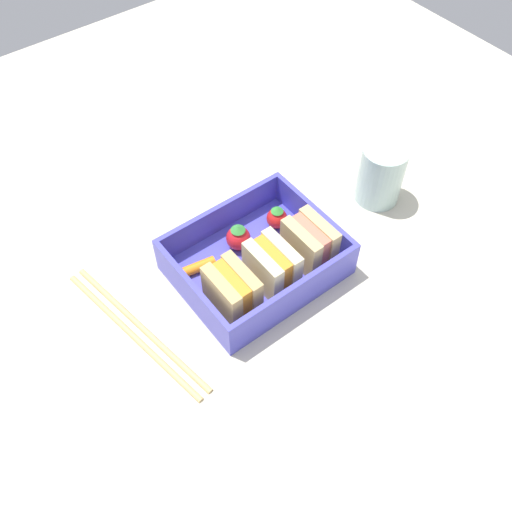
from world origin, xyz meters
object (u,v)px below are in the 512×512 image
object	(u,v)px
sandwich_center	(232,291)
chopstick_pair	(136,329)
sandwich_center_left	(272,266)
strawberry_far_left	(277,218)
drinking_glass	(381,174)
sandwich_left	(309,243)
strawberry_left	(237,238)
carrot_stick_far_left	(199,266)

from	to	relation	value
sandwich_center	chopstick_pair	world-z (taller)	sandwich_center
sandwich_center	chopstick_pair	distance (cm)	11.31
sandwich_center_left	strawberry_far_left	world-z (taller)	sandwich_center_left
drinking_glass	sandwich_center	bearing A→B (deg)	6.66
sandwich_left	strawberry_far_left	xyz separation A→B (cm)	(-0.22, -6.07, -1.28)
sandwich_center_left	strawberry_left	bearing A→B (deg)	-88.76
strawberry_left	chopstick_pair	distance (cm)	15.46
sandwich_left	carrot_stick_far_left	world-z (taller)	sandwich_left
sandwich_left	sandwich_center	size ratio (longest dim) A/B	1.00
sandwich_center_left	drinking_glass	xyz separation A→B (cm)	(-19.63, -2.92, 0.10)
sandwich_left	sandwich_center	bearing A→B (deg)	0.00
drinking_glass	strawberry_left	bearing A→B (deg)	-9.62
strawberry_left	drinking_glass	xyz separation A→B (cm)	(-19.76, 3.35, 1.20)
strawberry_left	chopstick_pair	bearing A→B (deg)	7.72
sandwich_left	drinking_glass	distance (cm)	14.54
strawberry_far_left	chopstick_pair	world-z (taller)	strawberry_far_left
chopstick_pair	strawberry_far_left	bearing A→B (deg)	-174.94
carrot_stick_far_left	strawberry_left	bearing A→B (deg)	-178.96
sandwich_center_left	strawberry_far_left	xyz separation A→B (cm)	(-5.60, -6.07, -1.28)
sandwich_center	carrot_stick_far_left	world-z (taller)	sandwich_center
chopstick_pair	drinking_glass	xyz separation A→B (cm)	(-34.90, 1.30, 3.61)
sandwich_left	drinking_glass	xyz separation A→B (cm)	(-14.24, -2.92, 0.10)
sandwich_center_left	sandwich_left	bearing A→B (deg)	180.00
strawberry_left	carrot_stick_far_left	xyz separation A→B (cm)	(5.51, 0.10, -0.96)
strawberry_far_left	carrot_stick_far_left	bearing A→B (deg)	-0.52
strawberry_far_left	strawberry_left	world-z (taller)	strawberry_left
sandwich_center	drinking_glass	bearing A→B (deg)	-173.34
sandwich_center	drinking_glass	xyz separation A→B (cm)	(-25.01, -2.92, 0.10)
sandwich_left	strawberry_left	bearing A→B (deg)	-48.63
carrot_stick_far_left	sandwich_center	bearing A→B (deg)	92.36
sandwich_left	drinking_glass	bearing A→B (deg)	-168.41
strawberry_left	chopstick_pair	xyz separation A→B (cm)	(15.13, 2.05, -2.41)
sandwich_center	strawberry_far_left	world-z (taller)	sandwich_center
strawberry_left	carrot_stick_far_left	distance (cm)	5.59
sandwich_center	strawberry_left	distance (cm)	8.25
strawberry_far_left	chopstick_pair	xyz separation A→B (cm)	(20.88, 1.85, -2.24)
strawberry_far_left	drinking_glass	xyz separation A→B (cm)	(-14.02, 3.15, 1.38)
chopstick_pair	strawberry_left	bearing A→B (deg)	-172.28
carrot_stick_far_left	drinking_glass	bearing A→B (deg)	172.67
sandwich_center	strawberry_left	bearing A→B (deg)	-129.94
strawberry_far_left	carrot_stick_far_left	world-z (taller)	strawberry_far_left
sandwich_left	chopstick_pair	world-z (taller)	sandwich_left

